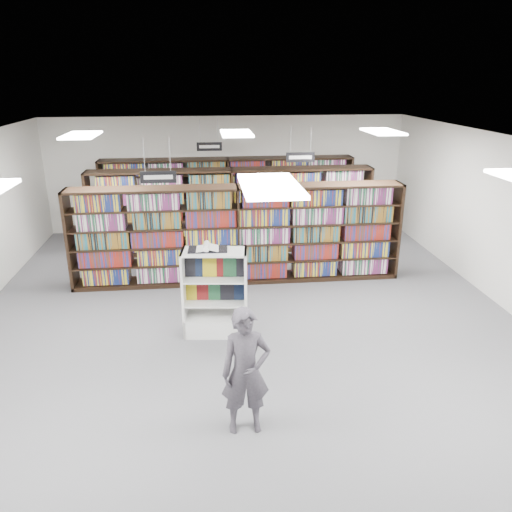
{
  "coord_description": "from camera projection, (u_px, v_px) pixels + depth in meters",
  "views": [
    {
      "loc": [
        -0.7,
        -8.11,
        4.25
      ],
      "look_at": [
        0.23,
        0.5,
        1.1
      ],
      "focal_mm": 35.0,
      "sensor_mm": 36.0,
      "label": 1
    }
  ],
  "objects": [
    {
      "name": "endcap_display",
      "position": [
        216.0,
        305.0,
        8.62
      ],
      "size": [
        1.14,
        0.65,
        1.52
      ],
      "rotation": [
        0.0,
        0.0,
        -0.1
      ],
      "color": "silver",
      "rests_on": "floor"
    },
    {
      "name": "open_book",
      "position": [
        207.0,
        248.0,
        8.27
      ],
      "size": [
        0.66,
        0.4,
        0.13
      ],
      "rotation": [
        0.0,
        0.0,
        -0.04
      ],
      "color": "black",
      "rests_on": "endcap_display"
    },
    {
      "name": "aisle_sign_right",
      "position": [
        300.0,
        156.0,
        11.19
      ],
      "size": [
        0.65,
        0.02,
        0.8
      ],
      "color": "#B2B2B7",
      "rests_on": "ceiling"
    },
    {
      "name": "bookshelf_row_far",
      "position": [
        228.0,
        195.0,
        14.07
      ],
      "size": [
        7.0,
        0.6,
        2.1
      ],
      "color": "black",
      "rests_on": "floor"
    },
    {
      "name": "floor",
      "position": [
        247.0,
        322.0,
        9.11
      ],
      "size": [
        12.0,
        12.0,
        0.0
      ],
      "primitive_type": "plane",
      "color": "#515256",
      "rests_on": "ground"
    },
    {
      "name": "troffer_back_right",
      "position": [
        383.0,
        132.0,
        10.19
      ],
      "size": [
        0.6,
        1.2,
        0.04
      ],
      "primitive_type": "cube",
      "color": "white",
      "rests_on": "ceiling"
    },
    {
      "name": "troffer_back_center",
      "position": [
        237.0,
        133.0,
        9.89
      ],
      "size": [
        0.6,
        1.2,
        0.04
      ],
      "primitive_type": "cube",
      "color": "white",
      "rests_on": "ceiling"
    },
    {
      "name": "aisle_sign_center",
      "position": [
        209.0,
        146.0,
        12.86
      ],
      "size": [
        0.65,
        0.02,
        0.8
      ],
      "color": "#B2B2B7",
      "rests_on": "ceiling"
    },
    {
      "name": "shopper",
      "position": [
        246.0,
        372.0,
        6.1
      ],
      "size": [
        0.63,
        0.42,
        1.67
      ],
      "primitive_type": "imported",
      "rotation": [
        0.0,
        0.0,
        0.04
      ],
      "color": "#46414B",
      "rests_on": "floor"
    },
    {
      "name": "aisle_sign_left",
      "position": [
        158.0,
        176.0,
        9.02
      ],
      "size": [
        0.65,
        0.02,
        0.8
      ],
      "color": "#B2B2B7",
      "rests_on": "ceiling"
    },
    {
      "name": "bookshelf_row_near",
      "position": [
        238.0,
        235.0,
        10.61
      ],
      "size": [
        7.0,
        0.6,
        2.1
      ],
      "color": "black",
      "rests_on": "floor"
    },
    {
      "name": "bookshelf_row_mid",
      "position": [
        232.0,
        211.0,
        12.48
      ],
      "size": [
        7.0,
        0.6,
        2.1
      ],
      "color": "black",
      "rests_on": "floor"
    },
    {
      "name": "ceiling",
      "position": [
        245.0,
        144.0,
        8.01
      ],
      "size": [
        10.0,
        12.0,
        0.1
      ],
      "primitive_type": "cube",
      "color": "silver",
      "rests_on": "wall_back"
    },
    {
      "name": "troffer_front_center",
      "position": [
        270.0,
        186.0,
        5.22
      ],
      "size": [
        0.6,
        1.2,
        0.04
      ],
      "primitive_type": "cube",
      "color": "white",
      "rests_on": "ceiling"
    },
    {
      "name": "troffer_back_left",
      "position": [
        81.0,
        135.0,
        9.59
      ],
      "size": [
        0.6,
        1.2,
        0.04
      ],
      "primitive_type": "cube",
      "color": "white",
      "rests_on": "ceiling"
    },
    {
      "name": "wall_back",
      "position": [
        227.0,
        174.0,
        14.16
      ],
      "size": [
        10.0,
        0.1,
        3.2
      ],
      "primitive_type": "cube",
      "color": "white",
      "rests_on": "ground"
    }
  ]
}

